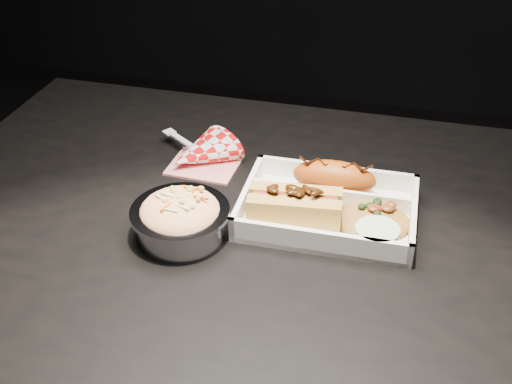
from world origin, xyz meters
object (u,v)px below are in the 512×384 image
dining_table (294,280)px  napkin_fork (200,154)px  fried_pastry (334,177)px  food_tray (328,211)px  foil_coleslaw_cup (180,217)px  hotdog (295,204)px

dining_table → napkin_fork: size_ratio=7.56×
dining_table → fried_pastry: (0.04, 0.10, 0.12)m
napkin_fork → fried_pastry: bearing=24.5°
food_tray → foil_coleslaw_cup: 0.22m
fried_pastry → foil_coleslaw_cup: bearing=-141.5°
foil_coleslaw_cup → food_tray: bearing=26.8°
food_tray → foil_coleslaw_cup: foil_coleslaw_cup is taller
dining_table → napkin_fork: (-0.19, 0.15, 0.11)m
hotdog → napkin_fork: size_ratio=0.88×
fried_pastry → hotdog: hotdog is taller
dining_table → food_tray: (0.04, 0.05, 0.10)m
hotdog → fried_pastry: bearing=55.6°
fried_pastry → napkin_fork: bearing=169.4°
napkin_fork → food_tray: bearing=12.1°
hotdog → foil_coleslaw_cup: bearing=-161.1°
fried_pastry → hotdog: size_ratio=0.91×
foil_coleslaw_cup → fried_pastry: bearing=38.5°
dining_table → food_tray: size_ratio=4.75×
fried_pastry → dining_table: bearing=-109.3°
food_tray → hotdog: bearing=-149.2°
hotdog → napkin_fork: (-0.19, 0.13, -0.02)m
hotdog → napkin_fork: bearing=139.5°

